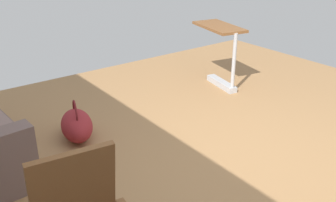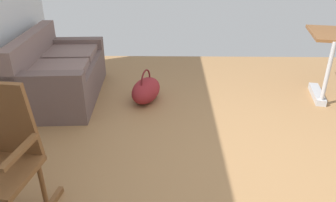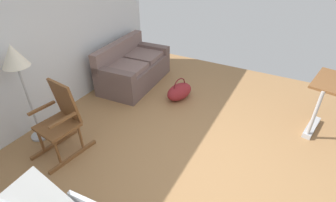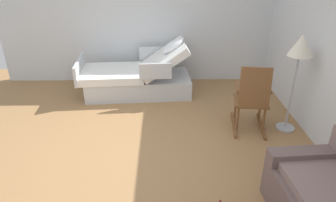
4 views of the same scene
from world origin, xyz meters
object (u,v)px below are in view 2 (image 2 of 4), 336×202
at_px(couch, 61,75).
at_px(rocking_chair, 1,161).
at_px(overbed_table, 324,57).
at_px(duffel_bag, 146,90).

distance_m(couch, rocking_chair, 2.14).
bearing_deg(couch, rocking_chair, -171.90).
distance_m(couch, overbed_table, 3.40).
height_order(rocking_chair, duffel_bag, rocking_chair).
bearing_deg(overbed_table, rocking_chair, 125.54).
height_order(couch, rocking_chair, rocking_chair).
bearing_deg(overbed_table, duffel_bag, 95.67).
xyz_separation_m(couch, duffel_bag, (-0.13, -1.12, -0.15)).
bearing_deg(duffel_bag, couch, 83.55).
bearing_deg(duffel_bag, overbed_table, -84.33).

